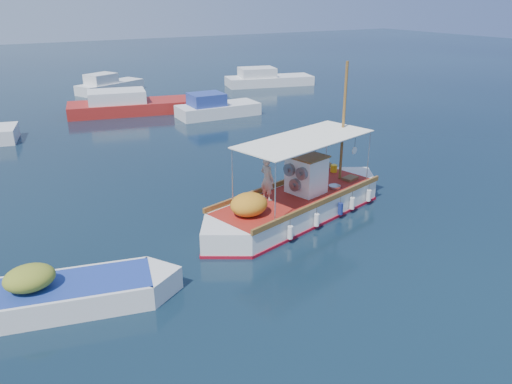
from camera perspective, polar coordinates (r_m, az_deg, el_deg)
ground at (r=17.91m, az=3.82°, el=-3.69°), size 160.00×160.00×0.00m
fishing_caique at (r=18.34m, az=4.62°, el=-1.40°), size 8.83×4.09×5.57m
dinghy at (r=14.23m, az=-21.19°, el=-11.05°), size 6.00×2.69×1.50m
bg_boat_n at (r=35.88m, az=-13.75°, el=9.56°), size 9.71×4.69×1.80m
bg_boat_ne at (r=33.94m, az=-4.63°, el=9.43°), size 5.50×2.33×1.80m
bg_boat_e at (r=45.85m, az=1.24°, el=12.69°), size 8.07×4.30×1.80m
bg_boat_far_n at (r=44.33m, az=-16.50°, el=11.52°), size 6.05×4.30×1.80m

